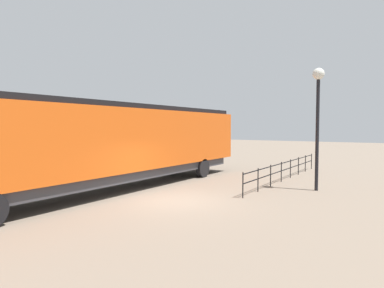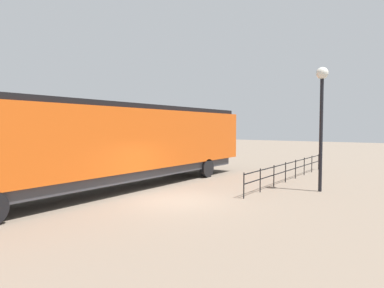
{
  "view_description": "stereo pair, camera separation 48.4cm",
  "coord_description": "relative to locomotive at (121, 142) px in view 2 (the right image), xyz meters",
  "views": [
    {
      "loc": [
        7.94,
        -10.81,
        3.02
      ],
      "look_at": [
        0.73,
        0.11,
        2.34
      ],
      "focal_mm": 30.91,
      "sensor_mm": 36.0,
      "label": 1
    },
    {
      "loc": [
        8.34,
        -10.54,
        3.02
      ],
      "look_at": [
        0.73,
        0.11,
        2.34
      ],
      "focal_mm": 30.91,
      "sensor_mm": 36.0,
      "label": 2
    }
  ],
  "objects": [
    {
      "name": "ground_plane",
      "position": [
        3.74,
        -0.45,
        -2.32
      ],
      "size": [
        120.0,
        120.0,
        0.0
      ],
      "primitive_type": "plane",
      "color": "#756656"
    },
    {
      "name": "locomotive",
      "position": [
        0.0,
        0.0,
        0.0
      ],
      "size": [
        2.96,
        18.93,
        4.11
      ],
      "color": "#D15114",
      "rests_on": "ground_plane"
    },
    {
      "name": "lamp_post",
      "position": [
        8.03,
        5.01,
        1.9
      ],
      "size": [
        0.55,
        0.55,
        5.78
      ],
      "color": "black",
      "rests_on": "ground_plane"
    },
    {
      "name": "platform_fence",
      "position": [
        5.83,
        7.34,
        -1.6
      ],
      "size": [
        0.05,
        11.71,
        1.1
      ],
      "color": "black",
      "rests_on": "ground_plane"
    }
  ]
}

